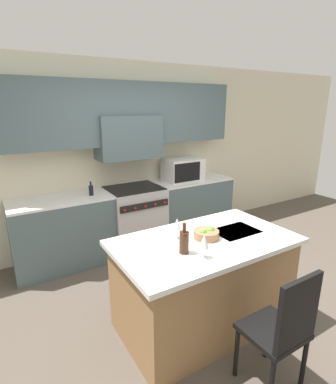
{
  "coord_description": "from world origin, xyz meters",
  "views": [
    {
      "loc": [
        -1.74,
        -2.11,
        2.08
      ],
      "look_at": [
        -0.07,
        0.64,
        1.15
      ],
      "focal_mm": 28.0,
      "sensor_mm": 36.0,
      "label": 1
    }
  ],
  "objects_px": {
    "range_stove": "(135,218)",
    "wine_bottle": "(184,242)",
    "island_chair": "(283,327)",
    "wine_glass_near": "(204,242)",
    "fruit_bowl": "(206,234)",
    "wine_glass_far": "(177,225)",
    "oil_bottle_on_counter": "(91,190)",
    "microwave": "(183,170)"
  },
  "relations": [
    {
      "from": "range_stove",
      "to": "wine_bottle",
      "type": "bearing_deg",
      "value": -103.2
    },
    {
      "from": "range_stove",
      "to": "island_chair",
      "type": "xyz_separation_m",
      "value": [
        -0.11,
        -2.72,
        0.09
      ]
    },
    {
      "from": "wine_bottle",
      "to": "wine_glass_near",
      "type": "relative_size",
      "value": 1.34
    },
    {
      "from": "island_chair",
      "to": "fruit_bowl",
      "type": "bearing_deg",
      "value": 90.27
    },
    {
      "from": "range_stove",
      "to": "fruit_bowl",
      "type": "bearing_deg",
      "value": -93.72
    },
    {
      "from": "wine_glass_far",
      "to": "wine_glass_near",
      "type": "bearing_deg",
      "value": -91.5
    },
    {
      "from": "wine_bottle",
      "to": "wine_glass_far",
      "type": "xyz_separation_m",
      "value": [
        0.1,
        0.27,
        0.03
      ]
    },
    {
      "from": "wine_glass_far",
      "to": "fruit_bowl",
      "type": "xyz_separation_m",
      "value": [
        0.24,
        -0.13,
        -0.09
      ]
    },
    {
      "from": "wine_glass_far",
      "to": "oil_bottle_on_counter",
      "type": "bearing_deg",
      "value": 99.63
    },
    {
      "from": "wine_glass_near",
      "to": "oil_bottle_on_counter",
      "type": "bearing_deg",
      "value": 97.43
    },
    {
      "from": "range_stove",
      "to": "fruit_bowl",
      "type": "height_order",
      "value": "fruit_bowl"
    },
    {
      "from": "range_stove",
      "to": "oil_bottle_on_counter",
      "type": "relative_size",
      "value": 5.06
    },
    {
      "from": "wine_glass_far",
      "to": "oil_bottle_on_counter",
      "type": "relative_size",
      "value": 1.07
    },
    {
      "from": "range_stove",
      "to": "island_chair",
      "type": "bearing_deg",
      "value": -92.41
    },
    {
      "from": "range_stove",
      "to": "fruit_bowl",
      "type": "relative_size",
      "value": 4.03
    },
    {
      "from": "island_chair",
      "to": "fruit_bowl",
      "type": "height_order",
      "value": "fruit_bowl"
    },
    {
      "from": "fruit_bowl",
      "to": "wine_bottle",
      "type": "bearing_deg",
      "value": -158.8
    },
    {
      "from": "wine_bottle",
      "to": "fruit_bowl",
      "type": "bearing_deg",
      "value": 21.2
    },
    {
      "from": "range_stove",
      "to": "island_chair",
      "type": "distance_m",
      "value": 2.72
    },
    {
      "from": "wine_glass_far",
      "to": "microwave",
      "type": "bearing_deg",
      "value": 54.51
    },
    {
      "from": "wine_glass_near",
      "to": "wine_bottle",
      "type": "bearing_deg",
      "value": 121.76
    },
    {
      "from": "wine_glass_far",
      "to": "oil_bottle_on_counter",
      "type": "distance_m",
      "value": 1.68
    },
    {
      "from": "range_stove",
      "to": "oil_bottle_on_counter",
      "type": "bearing_deg",
      "value": -176.9
    },
    {
      "from": "island_chair",
      "to": "range_stove",
      "type": "bearing_deg",
      "value": 87.59
    },
    {
      "from": "island_chair",
      "to": "wine_glass_near",
      "type": "height_order",
      "value": "wine_glass_near"
    },
    {
      "from": "microwave",
      "to": "wine_glass_far",
      "type": "distance_m",
      "value": 2.1
    },
    {
      "from": "microwave",
      "to": "wine_glass_far",
      "type": "xyz_separation_m",
      "value": [
        -1.22,
        -1.71,
        -0.08
      ]
    },
    {
      "from": "microwave",
      "to": "wine_glass_near",
      "type": "bearing_deg",
      "value": -120.07
    },
    {
      "from": "microwave",
      "to": "fruit_bowl",
      "type": "xyz_separation_m",
      "value": [
        -0.98,
        -1.84,
        -0.17
      ]
    },
    {
      "from": "island_chair",
      "to": "wine_glass_far",
      "type": "bearing_deg",
      "value": 103.23
    },
    {
      "from": "microwave",
      "to": "fruit_bowl",
      "type": "bearing_deg",
      "value": -118.04
    },
    {
      "from": "microwave",
      "to": "wine_glass_near",
      "type": "xyz_separation_m",
      "value": [
        -1.23,
        -2.12,
        -0.08
      ]
    },
    {
      "from": "fruit_bowl",
      "to": "oil_bottle_on_counter",
      "type": "distance_m",
      "value": 1.86
    },
    {
      "from": "microwave",
      "to": "wine_bottle",
      "type": "height_order",
      "value": "microwave"
    },
    {
      "from": "range_stove",
      "to": "wine_bottle",
      "type": "distance_m",
      "value": 2.08
    },
    {
      "from": "island_chair",
      "to": "wine_bottle",
      "type": "bearing_deg",
      "value": 114.37
    },
    {
      "from": "wine_glass_near",
      "to": "wine_glass_far",
      "type": "relative_size",
      "value": 1.0
    },
    {
      "from": "wine_bottle",
      "to": "wine_glass_far",
      "type": "relative_size",
      "value": 1.34
    },
    {
      "from": "wine_glass_near",
      "to": "range_stove",
      "type": "bearing_deg",
      "value": 80.12
    },
    {
      "from": "range_stove",
      "to": "fruit_bowl",
      "type": "distance_m",
      "value": 1.89
    },
    {
      "from": "microwave",
      "to": "wine_bottle",
      "type": "distance_m",
      "value": 2.38
    },
    {
      "from": "microwave",
      "to": "wine_glass_near",
      "type": "height_order",
      "value": "microwave"
    }
  ]
}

